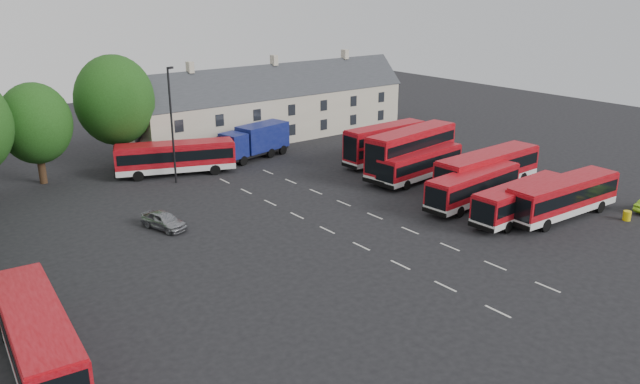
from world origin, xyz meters
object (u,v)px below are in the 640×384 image
(silver_car, at_px, (164,220))
(grit_bin, at_px, (627,216))
(box_truck, at_px, (256,140))
(lamppost, at_px, (172,123))
(bus_dd_south, at_px, (411,150))
(bus_west, at_px, (37,334))
(bus_row_a, at_px, (563,195))

(silver_car, bearing_deg, grit_bin, -50.75)
(box_truck, bearing_deg, lamppost, -176.76)
(bus_dd_south, xyz_separation_m, bus_west, (-37.99, -12.09, -0.71))
(box_truck, xyz_separation_m, silver_car, (-16.82, -13.40, -1.32))
(box_truck, height_order, lamppost, lamppost)
(bus_west, height_order, lamppost, lamppost)
(bus_dd_south, bearing_deg, bus_west, -170.85)
(bus_dd_south, height_order, lamppost, lamppost)
(bus_row_a, distance_m, lamppost, 34.93)
(box_truck, xyz_separation_m, lamppost, (-10.87, -2.95, 3.82))
(lamppost, bearing_deg, grit_bin, -52.37)
(grit_bin, bearing_deg, bus_dd_south, 104.23)
(box_truck, relative_size, lamppost, 0.78)
(silver_car, distance_m, lamppost, 13.08)
(bus_row_a, height_order, bus_west, bus_west)
(bus_west, bearing_deg, lamppost, -32.77)
(bus_row_a, relative_size, grit_bin, 14.79)
(silver_car, bearing_deg, box_truck, 22.63)
(grit_bin, distance_m, lamppost, 40.15)
(bus_west, bearing_deg, grit_bin, -94.85)
(bus_row_a, distance_m, grit_bin, 5.34)
(box_truck, bearing_deg, silver_car, -153.40)
(bus_dd_south, xyz_separation_m, grit_bin, (4.92, -19.39, -2.27))
(bus_row_a, bearing_deg, bus_dd_south, 97.26)
(lamppost, bearing_deg, silver_car, -119.65)
(silver_car, height_order, lamppost, lamppost)
(bus_west, bearing_deg, box_truck, -42.56)
(bus_row_a, relative_size, lamppost, 1.05)
(bus_dd_south, xyz_separation_m, lamppost, (-19.37, 12.11, 3.18))
(silver_car, distance_m, grit_bin, 36.84)
(box_truck, bearing_deg, bus_dd_south, -72.51)
(lamppost, bearing_deg, bus_west, -127.58)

